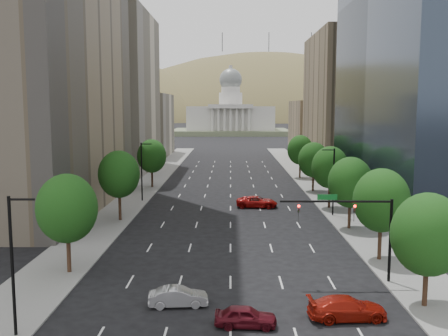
{
  "coord_description": "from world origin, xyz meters",
  "views": [
    {
      "loc": [
        -0.01,
        -9.54,
        14.41
      ],
      "look_at": [
        -0.69,
        42.15,
        8.0
      ],
      "focal_mm": 39.87,
      "sensor_mm": 36.0,
      "label": 1
    }
  ],
  "objects_px": {
    "capitol": "(231,118)",
    "traffic_signal": "(360,221)",
    "car_maroon": "(246,316)",
    "car_silver": "(178,297)",
    "car_red_near": "(347,308)",
    "car_red_far": "(257,202)"
  },
  "relations": [
    {
      "from": "capitol",
      "to": "traffic_signal",
      "type": "bearing_deg",
      "value": -87.26
    },
    {
      "from": "traffic_signal",
      "to": "car_maroon",
      "type": "relative_size",
      "value": 2.23
    },
    {
      "from": "capitol",
      "to": "car_silver",
      "type": "bearing_deg",
      "value": -90.97
    },
    {
      "from": "capitol",
      "to": "car_red_near",
      "type": "distance_m",
      "value": 227.03
    },
    {
      "from": "traffic_signal",
      "to": "car_maroon",
      "type": "distance_m",
      "value": 13.42
    },
    {
      "from": "car_silver",
      "to": "car_maroon",
      "type": "bearing_deg",
      "value": -130.83
    },
    {
      "from": "capitol",
      "to": "car_red_far",
      "type": "xyz_separation_m",
      "value": [
        3.78,
        -188.98,
        -7.76
      ]
    },
    {
      "from": "capitol",
      "to": "car_maroon",
      "type": "height_order",
      "value": "capitol"
    },
    {
      "from": "car_red_far",
      "to": "traffic_signal",
      "type": "bearing_deg",
      "value": -163.85
    },
    {
      "from": "car_maroon",
      "to": "car_red_far",
      "type": "relative_size",
      "value": 0.7
    },
    {
      "from": "car_red_near",
      "to": "car_red_far",
      "type": "relative_size",
      "value": 0.91
    },
    {
      "from": "capitol",
      "to": "car_red_near",
      "type": "xyz_separation_m",
      "value": [
        7.96,
        -226.75,
        -7.8
      ]
    },
    {
      "from": "car_red_near",
      "to": "car_silver",
      "type": "relative_size",
      "value": 1.25
    },
    {
      "from": "capitol",
      "to": "car_red_near",
      "type": "relative_size",
      "value": 11.17
    },
    {
      "from": "car_red_near",
      "to": "traffic_signal",
      "type": "bearing_deg",
      "value": -25.1
    },
    {
      "from": "traffic_signal",
      "to": "car_maroon",
      "type": "height_order",
      "value": "traffic_signal"
    },
    {
      "from": "car_maroon",
      "to": "car_red_near",
      "type": "bearing_deg",
      "value": -77.21
    },
    {
      "from": "car_red_near",
      "to": "car_red_far",
      "type": "distance_m",
      "value": 38.0
    },
    {
      "from": "capitol",
      "to": "car_silver",
      "type": "distance_m",
      "value": 224.88
    },
    {
      "from": "car_silver",
      "to": "car_red_far",
      "type": "bearing_deg",
      "value": -17.97
    },
    {
      "from": "traffic_signal",
      "to": "car_red_far",
      "type": "bearing_deg",
      "value": 102.39
    },
    {
      "from": "capitol",
      "to": "car_maroon",
      "type": "xyz_separation_m",
      "value": [
        1.0,
        -228.04,
        -7.88
      ]
    }
  ]
}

